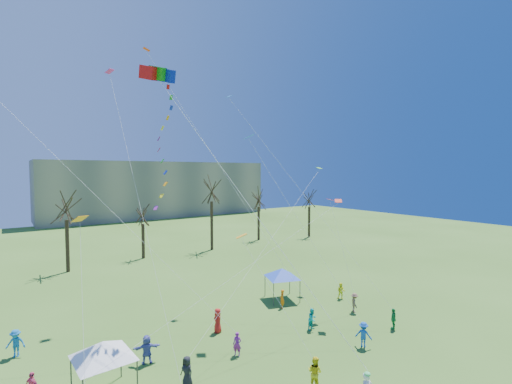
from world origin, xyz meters
TOP-DOWN VIEW (x-y plane):
  - distant_building at (22.00, 82.00)m, footprint 60.00×14.00m
  - bare_tree_row at (6.69, 35.86)m, footprint 67.39×8.51m
  - big_box_kite at (-4.73, 7.76)m, footprint 4.35×7.20m
  - canopy_tent_white at (-9.32, 6.03)m, footprint 4.17×4.17m
  - canopy_tent_blue at (8.22, 11.91)m, footprint 3.81×3.81m
  - festival_crowd at (-1.67, 5.77)m, footprint 27.17×15.13m
  - small_kites_aloft at (0.43, 10.61)m, footprint 29.83×18.12m

SIDE VIEW (x-z plane):
  - festival_crowd at x=-1.67m, z-range -0.05..1.79m
  - canopy_tent_blue at x=8.22m, z-range 1.05..4.08m
  - canopy_tent_white at x=-9.32m, z-range 1.09..4.22m
  - bare_tree_row at x=6.69m, z-range 1.07..13.05m
  - distant_building at x=22.00m, z-range 0.00..15.00m
  - small_kites_aloft at x=0.43m, z-range -3.49..29.28m
  - big_box_kite at x=-4.73m, z-range 3.25..24.48m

